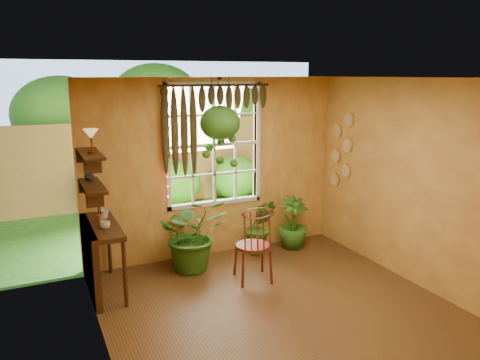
# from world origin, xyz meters

# --- Properties ---
(floor) EXTENTS (4.50, 4.50, 0.00)m
(floor) POSITION_xyz_m (0.00, 0.00, 0.00)
(floor) COLOR brown
(floor) RESTS_ON ground
(ceiling) EXTENTS (4.50, 4.50, 0.00)m
(ceiling) POSITION_xyz_m (0.00, 0.00, 2.70)
(ceiling) COLOR silver
(ceiling) RESTS_ON wall_back
(wall_back) EXTENTS (4.00, 0.00, 4.00)m
(wall_back) POSITION_xyz_m (0.00, 2.25, 1.35)
(wall_back) COLOR #E2B54D
(wall_back) RESTS_ON floor
(wall_left) EXTENTS (0.00, 4.50, 4.50)m
(wall_left) POSITION_xyz_m (-2.00, 0.00, 1.35)
(wall_left) COLOR #E2B54D
(wall_left) RESTS_ON floor
(wall_right) EXTENTS (0.00, 4.50, 4.50)m
(wall_right) POSITION_xyz_m (2.00, 0.00, 1.35)
(wall_right) COLOR #E2B54D
(wall_right) RESTS_ON floor
(window) EXTENTS (1.52, 0.10, 1.86)m
(window) POSITION_xyz_m (0.00, 2.28, 1.70)
(window) COLOR white
(window) RESTS_ON wall_back
(valance_vine) EXTENTS (1.70, 0.12, 1.10)m
(valance_vine) POSITION_xyz_m (-0.08, 2.16, 2.28)
(valance_vine) COLOR #3C2110
(valance_vine) RESTS_ON window
(string_lights) EXTENTS (0.03, 0.03, 1.54)m
(string_lights) POSITION_xyz_m (-0.76, 2.19, 1.75)
(string_lights) COLOR #FF2633
(string_lights) RESTS_ON window
(wall_plates) EXTENTS (0.04, 0.32, 1.10)m
(wall_plates) POSITION_xyz_m (1.98, 1.79, 1.55)
(wall_plates) COLOR #FEF2D0
(wall_plates) RESTS_ON wall_right
(counter_ledge) EXTENTS (0.40, 1.20, 0.90)m
(counter_ledge) POSITION_xyz_m (-1.91, 1.60, 0.55)
(counter_ledge) COLOR #3C2110
(counter_ledge) RESTS_ON floor
(shelf_lower) EXTENTS (0.25, 0.90, 0.04)m
(shelf_lower) POSITION_xyz_m (-1.88, 1.60, 1.40)
(shelf_lower) COLOR #3C2110
(shelf_lower) RESTS_ON wall_left
(shelf_upper) EXTENTS (0.25, 0.90, 0.04)m
(shelf_upper) POSITION_xyz_m (-1.88, 1.60, 1.80)
(shelf_upper) COLOR #3C2110
(shelf_upper) RESTS_ON wall_left
(backyard) EXTENTS (14.00, 10.00, 12.00)m
(backyard) POSITION_xyz_m (0.24, 6.87, 1.28)
(backyard) COLOR #1A5017
(backyard) RESTS_ON ground
(windsor_chair) EXTENTS (0.53, 0.56, 1.24)m
(windsor_chair) POSITION_xyz_m (0.08, 1.07, 0.36)
(windsor_chair) COLOR maroon
(windsor_chair) RESTS_ON floor
(potted_plant_left) EXTENTS (1.08, 0.98, 1.07)m
(potted_plant_left) POSITION_xyz_m (-0.53, 1.77, 0.54)
(potted_plant_left) COLOR #1C4C14
(potted_plant_left) RESTS_ON floor
(potted_plant_mid) EXTENTS (0.60, 0.55, 0.88)m
(potted_plant_mid) POSITION_xyz_m (0.60, 1.90, 0.44)
(potted_plant_mid) COLOR #1C4C14
(potted_plant_mid) RESTS_ON floor
(potted_plant_right) EXTENTS (0.51, 0.51, 0.83)m
(potted_plant_right) POSITION_xyz_m (1.20, 1.92, 0.42)
(potted_plant_right) COLOR #1C4C14
(potted_plant_right) RESTS_ON floor
(hanging_basket) EXTENTS (0.59, 0.59, 1.30)m
(hanging_basket) POSITION_xyz_m (-0.00, 2.02, 1.97)
(hanging_basket) COLOR black
(hanging_basket) RESTS_ON ceiling
(cup_a) EXTENTS (0.15, 0.15, 0.10)m
(cup_a) POSITION_xyz_m (-1.78, 1.41, 0.95)
(cup_a) COLOR silver
(cup_a) RESTS_ON counter_ledge
(cup_b) EXTENTS (0.14, 0.14, 0.11)m
(cup_b) POSITION_xyz_m (-1.72, 1.85, 0.96)
(cup_b) COLOR beige
(cup_b) RESTS_ON counter_ledge
(brush_jar) EXTENTS (0.09, 0.09, 0.32)m
(brush_jar) POSITION_xyz_m (-1.80, 1.68, 1.02)
(brush_jar) COLOR brown
(brush_jar) RESTS_ON counter_ledge
(shelf_vase) EXTENTS (0.13, 0.13, 0.13)m
(shelf_vase) POSITION_xyz_m (-1.87, 1.88, 1.48)
(shelf_vase) COLOR #B2AD99
(shelf_vase) RESTS_ON shelf_lower
(tiffany_lamp) EXTENTS (0.18, 0.18, 0.29)m
(tiffany_lamp) POSITION_xyz_m (-1.86, 1.49, 2.03)
(tiffany_lamp) COLOR brown
(tiffany_lamp) RESTS_ON shelf_upper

